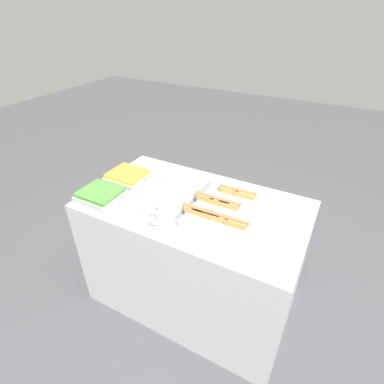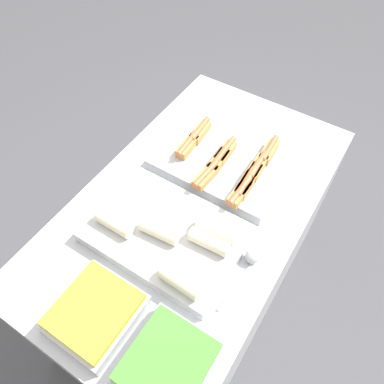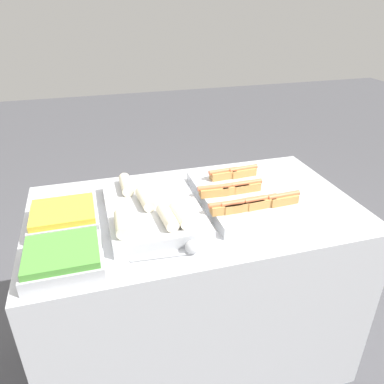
{
  "view_description": "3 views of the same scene",
  "coord_description": "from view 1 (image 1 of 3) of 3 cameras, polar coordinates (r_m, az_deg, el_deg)",
  "views": [
    {
      "loc": [
        0.72,
        -1.37,
        1.96
      ],
      "look_at": [
        -0.02,
        0.0,
        0.96
      ],
      "focal_mm": 28.0,
      "sensor_mm": 36.0,
      "label": 1
    },
    {
      "loc": [
        -0.71,
        -0.44,
        2.05
      ],
      "look_at": [
        -0.02,
        0.0,
        0.96
      ],
      "focal_mm": 35.0,
      "sensor_mm": 36.0,
      "label": 2
    },
    {
      "loc": [
        -0.4,
        -1.33,
        1.69
      ],
      "look_at": [
        -0.02,
        0.0,
        0.96
      ],
      "focal_mm": 35.0,
      "sensor_mm": 36.0,
      "label": 3
    }
  ],
  "objects": [
    {
      "name": "counter",
      "position": [
        2.17,
        0.36,
        -11.74
      ],
      "size": [
        1.4,
        0.81,
        0.88
      ],
      "color": "#B7BABF",
      "rests_on": "ground_plane"
    },
    {
      "name": "tray_wraps",
      "position": [
        1.94,
        -4.68,
        0.01
      ],
      "size": [
        0.37,
        0.53,
        0.1
      ],
      "color": "#B7BABF",
      "rests_on": "counter"
    },
    {
      "name": "tray_side_back",
      "position": [
        2.15,
        -12.13,
        2.8
      ],
      "size": [
        0.26,
        0.23,
        0.07
      ],
      "color": "#B7BABF",
      "rests_on": "counter"
    },
    {
      "name": "tray_hotdogs",
      "position": [
        1.79,
        5.92,
        -3.1
      ],
      "size": [
        0.39,
        0.52,
        0.1
      ],
      "color": "#B7BABF",
      "rests_on": "counter"
    },
    {
      "name": "ground_plane",
      "position": [
        2.5,
        0.33,
        -18.96
      ],
      "size": [
        12.0,
        12.0,
        0.0
      ],
      "primitive_type": "plane",
      "color": "#4C4C51"
    },
    {
      "name": "tray_side_front",
      "position": [
        1.98,
        -16.97,
        -0.68
      ],
      "size": [
        0.26,
        0.23,
        0.07
      ],
      "color": "#B7BABF",
      "rests_on": "counter"
    },
    {
      "name": "serving_spoon_near",
      "position": [
        1.72,
        -7.79,
        -5.46
      ],
      "size": [
        0.24,
        0.05,
        0.05
      ],
      "color": "#B2B5BA",
      "rests_on": "counter"
    }
  ]
}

